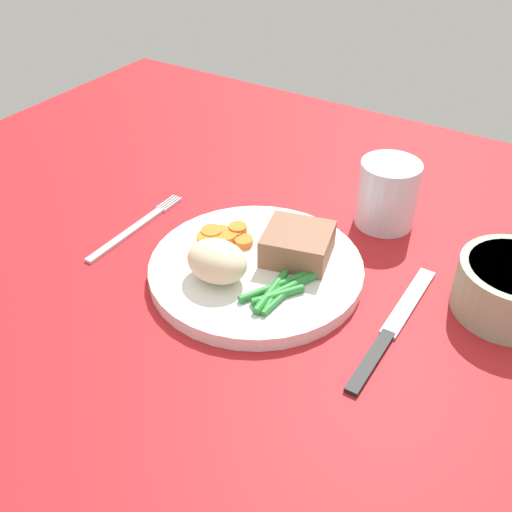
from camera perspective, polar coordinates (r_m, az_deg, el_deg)
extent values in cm
cube|color=red|center=(68.71, 2.95, -1.41)|extent=(120.00, 90.00, 2.00)
cylinder|color=white|center=(65.97, 0.00, -1.25)|extent=(23.68, 23.68, 1.60)
cube|color=#936047|center=(65.81, 4.09, 1.23)|extent=(8.64, 8.35, 3.34)
ellipsoid|color=beige|center=(62.32, -3.75, -0.51)|extent=(6.75, 5.30, 4.35)
cylinder|color=orange|center=(68.69, -2.90, 1.83)|extent=(2.58, 2.58, 1.04)
cylinder|color=orange|center=(69.68, -3.37, 2.30)|extent=(1.83, 1.83, 0.87)
cylinder|color=orange|center=(69.69, -1.70, 2.55)|extent=(2.11, 2.11, 1.25)
cylinder|color=orange|center=(69.31, -2.11, 2.19)|extent=(2.24, 2.24, 1.00)
cylinder|color=orange|center=(69.94, -1.58, 2.52)|extent=(2.18, 2.18, 0.91)
cylinder|color=orange|center=(69.10, -4.28, 2.11)|extent=(2.43, 2.43, 1.26)
cylinder|color=orange|center=(68.09, -1.19, 1.41)|extent=(2.15, 2.15, 0.82)
cylinder|color=orange|center=(68.33, -4.66, 1.57)|extent=(2.50, 2.50, 1.13)
cylinder|color=#2D8C38|center=(61.12, 2.85, -3.57)|extent=(1.37, 7.95, 0.67)
cylinder|color=#2D8C38|center=(61.73, 3.17, -3.00)|extent=(3.70, 7.54, 0.85)
cylinder|color=#2D8C38|center=(61.60, 2.00, -3.18)|extent=(2.35, 8.10, 0.64)
cylinder|color=#2D8C38|center=(61.80, 1.71, -2.94)|extent=(4.42, 7.64, 0.77)
cylinder|color=#2D8C38|center=(60.73, 2.09, -3.75)|extent=(3.94, 5.23, 0.84)
cylinder|color=#2D8C38|center=(61.02, 1.38, -3.49)|extent=(1.44, 6.69, 0.86)
cube|color=silver|center=(74.11, -12.32, 2.05)|extent=(1.00, 13.00, 0.40)
cube|color=silver|center=(79.43, -8.64, 5.11)|extent=(0.24, 3.60, 0.40)
cube|color=silver|center=(79.21, -8.42, 5.03)|extent=(0.24, 3.60, 0.40)
cube|color=silver|center=(78.98, -8.19, 4.95)|extent=(0.24, 3.60, 0.40)
cube|color=silver|center=(78.75, -7.97, 4.87)|extent=(0.24, 3.60, 0.40)
cube|color=black|center=(57.62, 10.91, -9.89)|extent=(1.30, 9.00, 0.64)
cube|color=silver|center=(64.71, 14.42, -4.25)|extent=(1.70, 12.00, 0.40)
cylinder|color=silver|center=(74.44, 12.47, 5.83)|extent=(7.28, 7.28, 8.31)
cylinder|color=silver|center=(75.68, 12.23, 4.28)|extent=(6.70, 6.70, 3.50)
cylinder|color=#99B28C|center=(65.57, 23.28, -2.88)|extent=(11.29, 11.29, 5.62)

